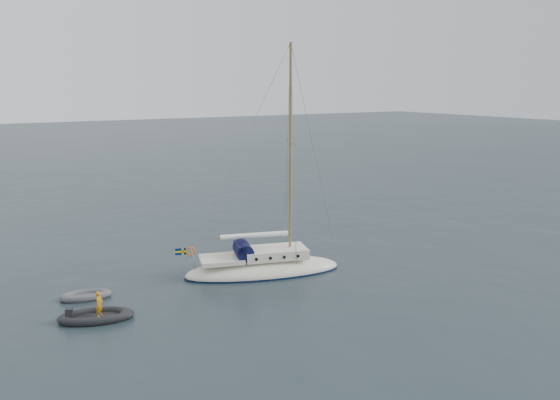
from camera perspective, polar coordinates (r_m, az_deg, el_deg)
ground at (r=32.93m, az=1.07°, el=-7.15°), size 300.00×300.00×0.00m
sailboat at (r=31.82m, az=-1.77°, el=-5.88°), size 9.60×2.87×13.67m
dinghy at (r=30.13m, az=-19.65°, el=-9.39°), size 2.58×1.17×0.37m
rib at (r=27.37m, az=-18.69°, el=-11.37°), size 3.48×1.58×1.41m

